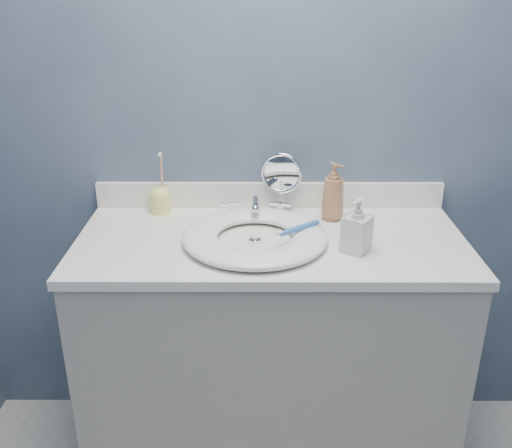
{
  "coord_description": "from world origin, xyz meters",
  "views": [
    {
      "loc": [
        -0.04,
        -0.65,
        1.63
      ],
      "look_at": [
        -0.05,
        0.94,
        0.94
      ],
      "focal_mm": 40.0,
      "sensor_mm": 36.0,
      "label": 1
    }
  ],
  "objects_px": {
    "makeup_mirror": "(281,180)",
    "soap_bottle_amber": "(333,191)",
    "soap_bottle_clear": "(357,225)",
    "toothbrush_holder": "(160,199)"
  },
  "relations": [
    {
      "from": "makeup_mirror",
      "to": "soap_bottle_clear",
      "type": "relative_size",
      "value": 1.29
    },
    {
      "from": "soap_bottle_amber",
      "to": "toothbrush_holder",
      "type": "height_order",
      "value": "toothbrush_holder"
    },
    {
      "from": "makeup_mirror",
      "to": "soap_bottle_clear",
      "type": "distance_m",
      "value": 0.38
    },
    {
      "from": "makeup_mirror",
      "to": "toothbrush_holder",
      "type": "distance_m",
      "value": 0.42
    },
    {
      "from": "soap_bottle_amber",
      "to": "soap_bottle_clear",
      "type": "bearing_deg",
      "value": -120.77
    },
    {
      "from": "soap_bottle_amber",
      "to": "makeup_mirror",
      "type": "bearing_deg",
      "value": 119.0
    },
    {
      "from": "soap_bottle_amber",
      "to": "toothbrush_holder",
      "type": "xyz_separation_m",
      "value": [
        -0.59,
        0.06,
        -0.05
      ]
    },
    {
      "from": "makeup_mirror",
      "to": "soap_bottle_amber",
      "type": "xyz_separation_m",
      "value": [
        0.17,
        -0.06,
        -0.02
      ]
    },
    {
      "from": "makeup_mirror",
      "to": "soap_bottle_clear",
      "type": "xyz_separation_m",
      "value": [
        0.21,
        -0.31,
        -0.03
      ]
    },
    {
      "from": "soap_bottle_clear",
      "to": "toothbrush_holder",
      "type": "distance_m",
      "value": 0.7
    }
  ]
}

